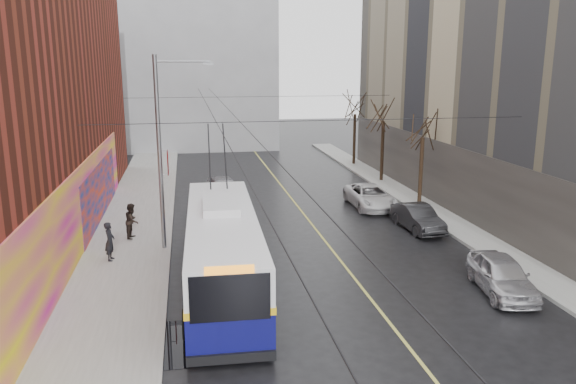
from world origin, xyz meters
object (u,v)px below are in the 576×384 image
object	(u,v)px
tree_mid	(384,111)
parked_car_b	(418,218)
tree_near	(423,125)
trolleybus	(223,249)
parked_car_c	(370,196)
pedestrian_a	(110,241)
parked_car_a	(502,275)
streetlight_pole	(163,149)
following_car	(223,189)
tree_far	(355,105)
pedestrian_b	(132,221)

from	to	relation	value
tree_mid	parked_car_b	xyz separation A→B (m)	(-2.25, -12.01, -4.58)
tree_near	trolleybus	xyz separation A→B (m)	(-12.86, -11.03, -3.36)
parked_car_c	pedestrian_a	xyz separation A→B (m)	(-14.36, -7.32, 0.33)
trolleybus	pedestrian_a	size ratio (longest dim) A/B	7.15
parked_car_a	tree_near	bearing A→B (deg)	89.47
streetlight_pole	parked_car_c	distance (m)	13.99
tree_mid	parked_car_b	size ratio (longest dim) A/B	1.64
trolleybus	parked_car_c	world-z (taller)	trolleybus
trolleybus	following_car	bearing A→B (deg)	87.76
tree_near	pedestrian_a	world-z (taller)	tree_near
tree_near	trolleybus	world-z (taller)	tree_near
tree_near	parked_car_c	distance (m)	5.35
tree_mid	tree_far	distance (m)	7.00
trolleybus	following_car	size ratio (longest dim) A/B	2.69
tree_near	tree_mid	bearing A→B (deg)	90.00
parked_car_b	streetlight_pole	bearing A→B (deg)	-178.47
parked_car_c	following_car	bearing A→B (deg)	159.29
tree_near	parked_car_b	size ratio (longest dim) A/B	1.57
pedestrian_a	parked_car_a	bearing A→B (deg)	-106.55
tree_near	streetlight_pole	bearing A→B (deg)	-158.38
tree_mid	following_car	distance (m)	13.26
pedestrian_b	parked_car_c	bearing A→B (deg)	-62.98
following_car	parked_car_a	bearing A→B (deg)	-66.96
tree_far	pedestrian_a	size ratio (longest dim) A/B	3.80
tree_mid	parked_car_c	world-z (taller)	tree_mid
streetlight_pole	tree_far	size ratio (longest dim) A/B	1.37
tree_near	parked_car_b	bearing A→B (deg)	-114.18
tree_far	trolleybus	world-z (taller)	tree_far
tree_far	parked_car_c	world-z (taller)	tree_far
parked_car_a	tree_far	bearing A→B (deg)	94.60
tree_near	parked_car_a	bearing A→B (deg)	-100.12
following_car	pedestrian_a	distance (m)	11.96
trolleybus	tree_far	bearing A→B (deg)	64.45
parked_car_c	following_car	xyz separation A→B (m)	(-8.70, 3.22, 0.10)
parked_car_a	parked_car_b	bearing A→B (deg)	98.66
streetlight_pole	parked_car_c	xyz separation A→B (m)	(11.94, 5.98, -4.16)
tree_far	pedestrian_a	xyz separation A→B (m)	(-17.56, -21.33, -4.13)
trolleybus	pedestrian_a	xyz separation A→B (m)	(-4.70, 3.70, -0.60)
parked_car_c	pedestrian_b	xyz separation A→B (m)	(-13.68, -4.19, 0.34)
parked_car_a	parked_car_b	xyz separation A→B (m)	(0.13, 8.35, -0.05)
streetlight_pole	pedestrian_a	size ratio (longest dim) A/B	5.21
parked_car_b	following_car	size ratio (longest dim) A/B	0.89
tree_far	parked_car_c	size ratio (longest dim) A/B	1.34
parked_car_c	following_car	distance (m)	9.27
tree_far	pedestrian_b	bearing A→B (deg)	-132.83
tree_near	pedestrian_a	xyz separation A→B (m)	(-17.56, -7.33, -3.96)
tree_near	trolleybus	distance (m)	17.28
trolleybus	following_car	world-z (taller)	trolleybus
parked_car_b	pedestrian_b	world-z (taller)	pedestrian_b
tree_mid	parked_car_b	bearing A→B (deg)	-100.61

